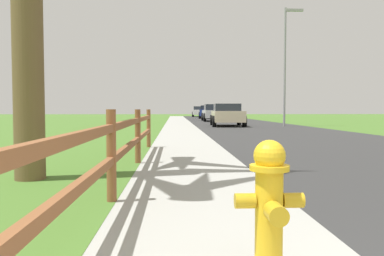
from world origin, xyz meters
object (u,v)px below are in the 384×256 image
at_px(fire_hydrant, 269,205).
at_px(parked_car_blue, 208,112).
at_px(parked_suv_beige, 227,115).
at_px(street_lamp, 286,57).
at_px(parked_car_silver, 214,112).
at_px(parked_car_white, 200,111).

xyz_separation_m(fire_hydrant, parked_car_blue, (3.34, 42.53, 0.32)).
height_order(fire_hydrant, parked_car_blue, parked_car_blue).
height_order(fire_hydrant, parked_suv_beige, parked_suv_beige).
xyz_separation_m(parked_car_blue, street_lamp, (3.01, -21.28, 3.51)).
relative_size(fire_hydrant, street_lamp, 0.12).
height_order(parked_car_silver, parked_car_white, parked_car_silver).
bearing_deg(parked_car_white, fire_hydrant, -93.31).
height_order(parked_suv_beige, street_lamp, street_lamp).
bearing_deg(parked_car_blue, parked_car_white, 91.35).
distance_m(parked_car_silver, parked_car_blue, 10.42).
distance_m(parked_suv_beige, parked_car_blue, 20.62).
xyz_separation_m(parked_suv_beige, parked_car_silver, (0.24, 10.20, 0.05)).
bearing_deg(parked_car_blue, parked_car_silver, -91.86).
bearing_deg(parked_car_white, parked_car_silver, -90.22).
distance_m(parked_suv_beige, street_lamp, 5.09).
relative_size(parked_suv_beige, parked_car_white, 0.88).
height_order(fire_hydrant, parked_car_white, parked_car_white).
height_order(parked_car_silver, parked_car_blue, parked_car_blue).
relative_size(parked_car_blue, street_lamp, 0.63).
relative_size(parked_car_silver, parked_car_blue, 1.08).
bearing_deg(parked_suv_beige, parked_car_blue, 88.40).
relative_size(parked_suv_beige, parked_car_blue, 0.97).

